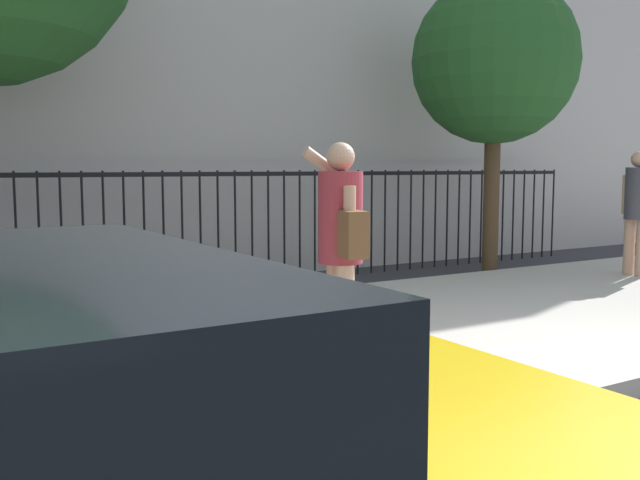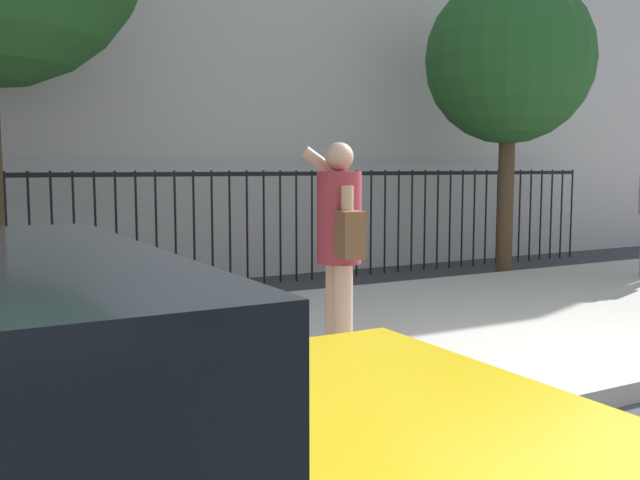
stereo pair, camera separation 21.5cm
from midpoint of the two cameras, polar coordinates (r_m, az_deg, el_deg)
ground_plane at (r=5.52m, az=24.94°, el=-11.96°), size 60.00×60.00×0.00m
sidewalk at (r=6.97m, az=10.13°, el=-7.18°), size 28.00×4.40×0.15m
iron_fence at (r=9.96m, az=-3.27°, el=2.31°), size 12.03×0.04×1.60m
pedestrian_on_phone at (r=5.33m, az=2.79°, el=0.33°), size 0.50×0.70×1.68m
street_tree_far at (r=10.85m, az=15.61°, el=13.79°), size 2.42×2.42×4.40m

